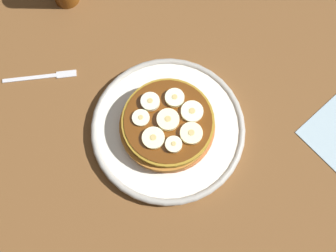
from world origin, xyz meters
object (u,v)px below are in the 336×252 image
object	(u,v)px
plate	(168,129)
pancake_stack	(166,126)
banana_slice_6	(150,102)
banana_slice_7	(174,145)
banana_slice_3	(153,138)
banana_slice_4	(141,118)
banana_slice_5	(175,98)
banana_slice_1	(191,133)
banana_slice_0	(169,119)
banana_slice_2	(192,112)
fork	(44,76)

from	to	relation	value
plate	pancake_stack	bearing A→B (deg)	-175.97
banana_slice_6	banana_slice_7	size ratio (longest dim) A/B	1.16
banana_slice_3	banana_slice_4	world-z (taller)	banana_slice_3
banana_slice_4	banana_slice_3	bearing A→B (deg)	-101.81
banana_slice_3	banana_slice_5	size ratio (longest dim) A/B	1.13
plate	banana_slice_7	xyz separation A→B (cm)	(-2.10, -3.54, 4.49)
pancake_stack	banana_slice_3	distance (cm)	3.93
banana_slice_6	banana_slice_1	bearing A→B (deg)	-81.87
banana_slice_0	banana_slice_7	distance (cm)	4.25
banana_slice_2	fork	world-z (taller)	banana_slice_2
banana_slice_0	banana_slice_5	size ratio (longest dim) A/B	1.15
banana_slice_3	banana_slice_4	distance (cm)	3.90
banana_slice_1	banana_slice_6	world-z (taller)	same
banana_slice_1	banana_slice_2	distance (cm)	3.64
banana_slice_2	banana_slice_7	world-z (taller)	banana_slice_7
banana_slice_5	pancake_stack	bearing A→B (deg)	-151.11
banana_slice_3	banana_slice_1	bearing A→B (deg)	-35.69
banana_slice_1	banana_slice_6	size ratio (longest dim) A/B	1.16
plate	banana_slice_1	distance (cm)	6.15
banana_slice_2	banana_slice_5	bearing A→B (deg)	96.88
plate	banana_slice_5	bearing A→B (deg)	31.28
banana_slice_7	banana_slice_6	bearing A→B (deg)	74.96
banana_slice_1	banana_slice_2	xyz separation A→B (cm)	(2.61, 2.53, -0.06)
plate	banana_slice_4	size ratio (longest dim) A/B	9.27
banana_slice_1	banana_slice_6	distance (cm)	8.32
banana_slice_7	pancake_stack	bearing A→B (deg)	63.95
banana_slice_0	banana_slice_2	xyz separation A→B (cm)	(3.58, -1.60, -0.12)
banana_slice_1	banana_slice_4	xyz separation A→B (cm)	(-4.02, 7.27, -0.13)
banana_slice_1	banana_slice_4	size ratio (longest dim) A/B	1.28
banana_slice_1	fork	distance (cm)	28.77
banana_slice_3	banana_slice_7	world-z (taller)	banana_slice_7
banana_slice_0	banana_slice_5	distance (cm)	3.71
banana_slice_1	banana_slice_4	distance (cm)	8.31
banana_slice_3	banana_slice_6	world-z (taller)	banana_slice_6
banana_slice_0	banana_slice_6	xyz separation A→B (cm)	(-0.20, 4.10, -0.01)
banana_slice_2	banana_slice_6	xyz separation A→B (cm)	(-3.79, 5.70, 0.10)
banana_slice_0	banana_slice_1	distance (cm)	4.25
fork	banana_slice_5	bearing A→B (deg)	-58.16
banana_slice_4	fork	xyz separation A→B (cm)	(-6.35, 19.03, -5.18)
banana_slice_6	fork	xyz separation A→B (cm)	(-9.19, 18.07, -5.36)
banana_slice_1	banana_slice_3	size ratio (longest dim) A/B	1.00
banana_slice_2	banana_slice_0	bearing A→B (deg)	155.91
pancake_stack	banana_slice_6	size ratio (longest dim) A/B	5.09
banana_slice_1	banana_slice_4	bearing A→B (deg)	118.93
banana_slice_3	fork	world-z (taller)	banana_slice_3
plate	banana_slice_4	xyz separation A→B (cm)	(-2.88, 3.19, 4.33)
banana_slice_2	banana_slice_5	distance (cm)	3.59
banana_slice_6	fork	size ratio (longest dim) A/B	0.28
banana_slice_2	banana_slice_4	distance (cm)	8.15
banana_slice_2	fork	distance (cm)	27.59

